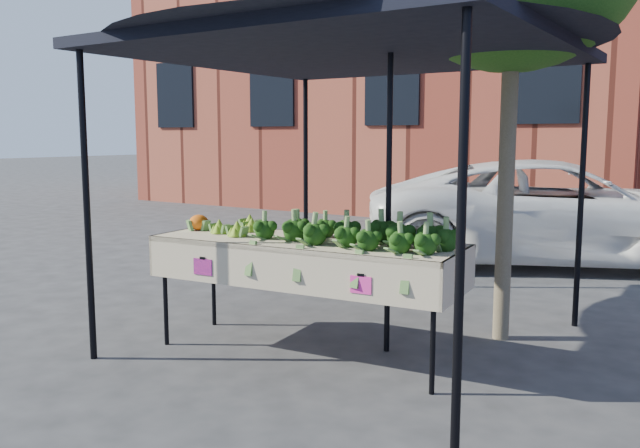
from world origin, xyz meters
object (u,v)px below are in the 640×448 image
at_px(canopy, 354,176).
at_px(vehicle, 563,75).
at_px(table, 306,298).
at_px(street_tree, 509,106).

bearing_deg(canopy, vehicle, 82.57).
xyz_separation_m(table, street_tree, (1.15, 1.22, 1.47)).
bearing_deg(canopy, street_tree, 36.01).
distance_m(table, vehicle, 5.35).
height_order(canopy, vehicle, vehicle).
bearing_deg(street_tree, table, -133.33).
bearing_deg(vehicle, table, 147.26).
relative_size(canopy, vehicle, 0.64).
height_order(vehicle, street_tree, vehicle).
bearing_deg(table, street_tree, 46.67).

